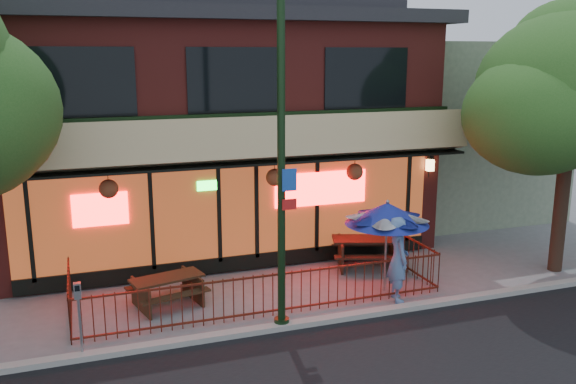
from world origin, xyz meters
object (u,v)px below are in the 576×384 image
object	(u,v)px
picnic_table_left	(167,287)
street_light	(281,181)
picnic_table_right	(367,248)
parking_meter_near	(79,307)
patio_umbrella	(387,213)
street_tree_right	(572,81)
pedestrian	(398,259)

from	to	relation	value
picnic_table_left	street_light	bearing A→B (deg)	-42.75
picnic_table_left	picnic_table_right	distance (m)	5.55
parking_meter_near	patio_umbrella	bearing A→B (deg)	8.92
picnic_table_right	patio_umbrella	world-z (taller)	patio_umbrella
parking_meter_near	street_tree_right	bearing A→B (deg)	4.68
patio_umbrella	pedestrian	distance (m)	1.11
street_tree_right	patio_umbrella	xyz separation A→B (m)	(-5.03, 0.11, -3.01)
pedestrian	street_light	bearing A→B (deg)	109.65
pedestrian	parking_meter_near	size ratio (longest dim) A/B	1.34
picnic_table_right	patio_umbrella	distance (m)	2.25
street_light	picnic_table_right	world-z (taller)	street_light
street_tree_right	pedestrian	world-z (taller)	street_tree_right
street_light	parking_meter_near	size ratio (longest dim) A/B	4.65
picnic_table_left	parking_meter_near	world-z (taller)	parking_meter_near
street_tree_right	patio_umbrella	bearing A→B (deg)	178.70
street_light	parking_meter_near	world-z (taller)	street_light
pedestrian	parking_meter_near	distance (m)	7.03
street_light	picnic_table_left	size ratio (longest dim) A/B	3.76
pedestrian	parking_meter_near	bearing A→B (deg)	104.26
picnic_table_left	patio_umbrella	distance (m)	5.39
picnic_table_right	picnic_table_left	bearing A→B (deg)	-171.10
patio_umbrella	picnic_table_right	bearing A→B (deg)	77.74
street_tree_right	pedestrian	bearing A→B (deg)	-174.48
street_tree_right	street_light	bearing A→B (deg)	-172.99
street_tree_right	patio_umbrella	world-z (taller)	street_tree_right
pedestrian	street_tree_right	bearing A→B (deg)	-74.31
picnic_table_left	parking_meter_near	distance (m)	2.77
patio_umbrella	parking_meter_near	xyz separation A→B (m)	(-7.01, -1.10, -0.93)
street_tree_right	picnic_table_right	xyz separation A→B (m)	(-4.66, 1.81, -4.44)
picnic_table_left	picnic_table_right	world-z (taller)	picnic_table_right
parking_meter_near	street_light	bearing A→B (deg)	-0.04
street_light	picnic_table_left	distance (m)	3.93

